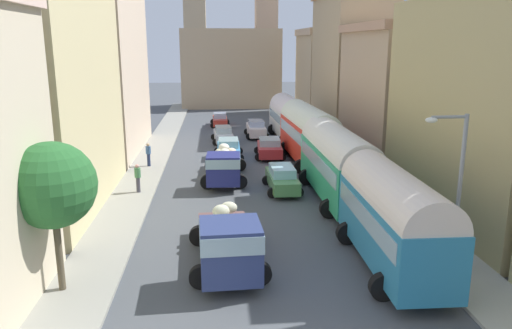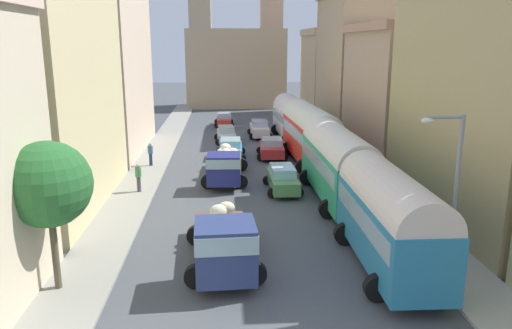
{
  "view_description": "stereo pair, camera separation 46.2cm",
  "coord_description": "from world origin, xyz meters",
  "views": [
    {
      "loc": [
        -2.26,
        -11.29,
        8.77
      ],
      "look_at": [
        0.0,
        16.24,
        1.98
      ],
      "focal_mm": 34.65,
      "sensor_mm": 36.0,
      "label": 1
    },
    {
      "loc": [
        -1.8,
        -11.32,
        8.77
      ],
      "look_at": [
        0.0,
        16.24,
        1.98
      ],
      "focal_mm": 34.65,
      "sensor_mm": 36.0,
      "label": 2
    }
  ],
  "objects": [
    {
      "name": "car_3",
      "position": [
        1.69,
        17.42,
        0.78
      ],
      "size": [
        2.2,
        4.41,
        1.54
      ],
      "color": "#518B4E",
      "rests_on": "ground"
    },
    {
      "name": "ground_plane",
      "position": [
        0.0,
        27.0,
        0.0
      ],
      "size": [
        154.0,
        154.0,
        0.0
      ],
      "primitive_type": "plane",
      "color": "#484C51"
    },
    {
      "name": "streetlamp_near",
      "position": [
        6.3,
        5.2,
        3.79
      ],
      "size": [
        1.58,
        0.28,
        6.37
      ],
      "color": "gray",
      "rests_on": "ground"
    },
    {
      "name": "car_2",
      "position": [
        -1.81,
        41.96,
        0.73
      ],
      "size": [
        2.13,
        4.27,
        1.44
      ],
      "color": "#BB362C",
      "rests_on": "ground"
    },
    {
      "name": "parked_bus_3",
      "position": [
        4.6,
        33.5,
        2.15
      ],
      "size": [
        3.55,
        10.03,
        3.93
      ],
      "color": "silver",
      "rests_on": "ground"
    },
    {
      "name": "building_right_1",
      "position": [
        11.32,
        12.04,
        5.55
      ],
      "size": [
        5.65,
        13.53,
        11.09
      ],
      "color": "tan",
      "rests_on": "ground"
    },
    {
      "name": "sidewalk_right",
      "position": [
        7.25,
        27.0,
        0.07
      ],
      "size": [
        2.5,
        70.0,
        0.14
      ],
      "primitive_type": "cube",
      "color": "#A7A89D",
      "rests_on": "ground"
    },
    {
      "name": "car_1",
      "position": [
        -1.61,
        32.76,
        0.75
      ],
      "size": [
        2.28,
        4.15,
        1.49
      ],
      "color": "silver",
      "rests_on": "ground"
    },
    {
      "name": "building_left_2",
      "position": [
        -10.69,
        29.73,
        6.69
      ],
      "size": [
        4.81,
        13.54,
        13.33
      ],
      "color": "beige",
      "rests_on": "ground"
    },
    {
      "name": "building_right_3",
      "position": [
        11.26,
        37.95,
        6.88
      ],
      "size": [
        6.07,
        12.13,
        13.7
      ],
      "color": "tan",
      "rests_on": "ground"
    },
    {
      "name": "building_right_2",
      "position": [
        11.41,
        25.29,
        5.14
      ],
      "size": [
        6.4,
        11.71,
        10.23
      ],
      "color": "tan",
      "rests_on": "ground"
    },
    {
      "name": "distant_church",
      "position": [
        0.0,
        58.61,
        6.36
      ],
      "size": [
        13.64,
        6.11,
        17.7
      ],
      "color": "tan",
      "rests_on": "ground"
    },
    {
      "name": "car_4",
      "position": [
        1.91,
        26.52,
        0.78
      ],
      "size": [
        2.53,
        4.14,
        1.54
      ],
      "color": "#AF292D",
      "rests_on": "ground"
    },
    {
      "name": "pedestrian_1",
      "position": [
        -6.94,
        17.4,
        1.05
      ],
      "size": [
        0.4,
        0.4,
        1.84
      ],
      "color": "#43404C",
      "rests_on": "ground"
    },
    {
      "name": "parked_bus_2",
      "position": [
        4.6,
        24.5,
        2.38
      ],
      "size": [
        3.62,
        10.07,
        4.29
      ],
      "color": "red",
      "rests_on": "ground"
    },
    {
      "name": "car_0",
      "position": [
        -1.32,
        26.46,
        0.77
      ],
      "size": [
        2.39,
        4.18,
        1.54
      ],
      "color": "#4393CA",
      "rests_on": "ground"
    },
    {
      "name": "sidewalk_left",
      "position": [
        -7.25,
        27.0,
        0.07
      ],
      "size": [
        2.5,
        70.0,
        0.14
      ],
      "primitive_type": "cube",
      "color": "gray",
      "rests_on": "ground"
    },
    {
      "name": "roadside_tree_0",
      "position": [
        -7.9,
        5.47,
        4.03
      ],
      "size": [
        3.03,
        3.03,
        5.56
      ],
      "color": "brown",
      "rests_on": "ground"
    },
    {
      "name": "parked_bus_0",
      "position": [
        4.6,
        6.5,
        2.24
      ],
      "size": [
        3.28,
        8.08,
        4.04
      ],
      "color": "teal",
      "rests_on": "ground"
    },
    {
      "name": "car_5",
      "position": [
        1.57,
        35.28,
        0.82
      ],
      "size": [
        2.22,
        4.33,
        1.62
      ],
      "color": "silver",
      "rests_on": "ground"
    },
    {
      "name": "parked_bus_1",
      "position": [
        4.6,
        15.5,
        2.32
      ],
      "size": [
        3.35,
        9.96,
        4.19
      ],
      "color": "#2B9E6C",
      "rests_on": "ground"
    },
    {
      "name": "cargo_truck_0",
      "position": [
        -1.89,
        6.54,
        1.31
      ],
      "size": [
        3.25,
        6.82,
        2.52
      ],
      "color": "navy",
      "rests_on": "ground"
    },
    {
      "name": "building_right_4",
      "position": [
        10.51,
        49.72,
        5.28
      ],
      "size": [
        4.43,
        10.64,
        10.48
      ],
      "color": "tan",
      "rests_on": "ground"
    },
    {
      "name": "pedestrian_0",
      "position": [
        -7.15,
        23.89,
        1.04
      ],
      "size": [
        0.46,
        0.46,
        1.82
      ],
      "color": "#212C4E",
      "rests_on": "ground"
    },
    {
      "name": "building_left_1",
      "position": [
        -11.1,
        15.56,
        6.14
      ],
      "size": [
        5.72,
        13.32,
        12.24
      ],
      "color": "beige",
      "rests_on": "ground"
    },
    {
      "name": "cargo_truck_1",
      "position": [
        -1.78,
        19.6,
        1.18
      ],
      "size": [
        3.11,
        7.41,
        2.24
      ],
      "color": "navy",
      "rests_on": "ground"
    }
  ]
}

